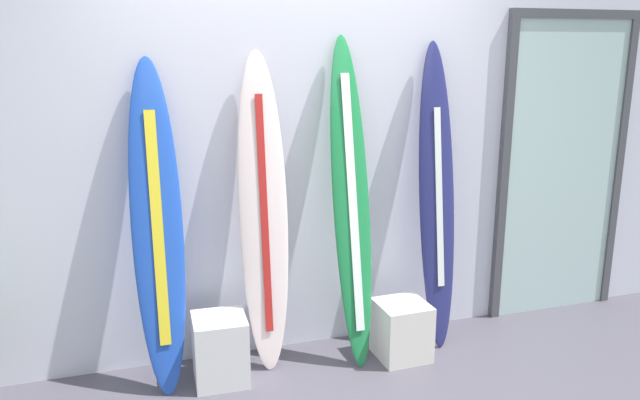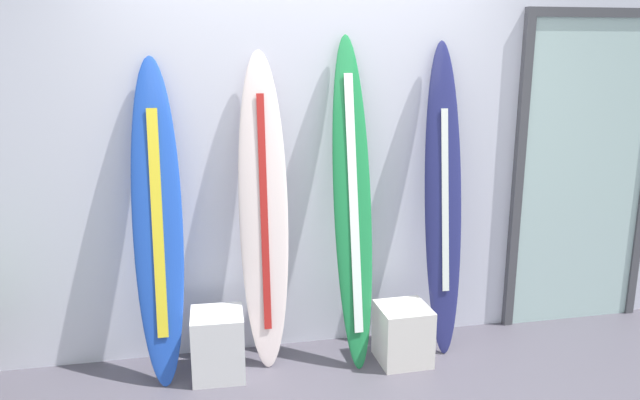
{
  "view_description": "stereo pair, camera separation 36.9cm",
  "coord_description": "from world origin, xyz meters",
  "px_view_note": "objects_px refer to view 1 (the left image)",
  "views": [
    {
      "loc": [
        -1.05,
        -2.47,
        1.93
      ],
      "look_at": [
        0.05,
        0.95,
        1.04
      ],
      "focal_mm": 35.01,
      "sensor_mm": 36.0,
      "label": 1
    },
    {
      "loc": [
        -0.69,
        -2.56,
        1.93
      ],
      "look_at": [
        0.05,
        0.95,
        1.04
      ],
      "focal_mm": 35.01,
      "sensor_mm": 36.0,
      "label": 2
    }
  ],
  "objects_px": {
    "surfboard_ivory": "(263,215)",
    "surfboard_emerald": "(351,203)",
    "surfboard_cobalt": "(158,231)",
    "display_block_left": "(402,330)",
    "glass_door": "(563,163)",
    "surfboard_navy": "(437,197)",
    "display_block_center": "(220,349)"
  },
  "relations": [
    {
      "from": "surfboard_navy",
      "to": "surfboard_emerald",
      "type": "bearing_deg",
      "value": -176.63
    },
    {
      "from": "surfboard_ivory",
      "to": "display_block_left",
      "type": "bearing_deg",
      "value": -13.64
    },
    {
      "from": "surfboard_ivory",
      "to": "surfboard_emerald",
      "type": "relative_size",
      "value": 0.95
    },
    {
      "from": "glass_door",
      "to": "surfboard_navy",
      "type": "bearing_deg",
      "value": -170.58
    },
    {
      "from": "surfboard_cobalt",
      "to": "surfboard_ivory",
      "type": "distance_m",
      "value": 0.62
    },
    {
      "from": "surfboard_ivory",
      "to": "surfboard_navy",
      "type": "bearing_deg",
      "value": -1.46
    },
    {
      "from": "surfboard_navy",
      "to": "surfboard_cobalt",
      "type": "bearing_deg",
      "value": -179.37
    },
    {
      "from": "surfboard_ivory",
      "to": "surfboard_emerald",
      "type": "distance_m",
      "value": 0.54
    },
    {
      "from": "surfboard_cobalt",
      "to": "surfboard_navy",
      "type": "relative_size",
      "value": 0.96
    },
    {
      "from": "surfboard_cobalt",
      "to": "glass_door",
      "type": "bearing_deg",
      "value": 4.05
    },
    {
      "from": "surfboard_cobalt",
      "to": "surfboard_ivory",
      "type": "bearing_deg",
      "value": 4.47
    },
    {
      "from": "surfboard_ivory",
      "to": "glass_door",
      "type": "bearing_deg",
      "value": 3.94
    },
    {
      "from": "surfboard_ivory",
      "to": "surfboard_navy",
      "type": "distance_m",
      "value": 1.13
    },
    {
      "from": "surfboard_cobalt",
      "to": "surfboard_emerald",
      "type": "xyz_separation_m",
      "value": [
        1.15,
        -0.02,
        0.08
      ]
    },
    {
      "from": "surfboard_ivory",
      "to": "surfboard_emerald",
      "type": "bearing_deg",
      "value": -6.86
    },
    {
      "from": "surfboard_navy",
      "to": "surfboard_ivory",
      "type": "bearing_deg",
      "value": 178.54
    },
    {
      "from": "surfboard_cobalt",
      "to": "display_block_left",
      "type": "bearing_deg",
      "value": -6.07
    },
    {
      "from": "surfboard_cobalt",
      "to": "surfboard_ivory",
      "type": "relative_size",
      "value": 0.98
    },
    {
      "from": "glass_door",
      "to": "surfboard_ivory",
      "type": "bearing_deg",
      "value": -176.06
    },
    {
      "from": "surfboard_navy",
      "to": "glass_door",
      "type": "xyz_separation_m",
      "value": [
        1.1,
        0.18,
        0.13
      ]
    },
    {
      "from": "glass_door",
      "to": "surfboard_cobalt",
      "type": "bearing_deg",
      "value": -175.95
    },
    {
      "from": "surfboard_cobalt",
      "to": "surfboard_emerald",
      "type": "relative_size",
      "value": 0.94
    },
    {
      "from": "surfboard_emerald",
      "to": "display_block_center",
      "type": "height_order",
      "value": "surfboard_emerald"
    },
    {
      "from": "display_block_center",
      "to": "glass_door",
      "type": "bearing_deg",
      "value": 6.65
    },
    {
      "from": "surfboard_ivory",
      "to": "display_block_center",
      "type": "xyz_separation_m",
      "value": [
        -0.31,
        -0.14,
        -0.75
      ]
    },
    {
      "from": "surfboard_navy",
      "to": "display_block_center",
      "type": "bearing_deg",
      "value": -175.49
    },
    {
      "from": "surfboard_navy",
      "to": "display_block_left",
      "type": "distance_m",
      "value": 0.87
    },
    {
      "from": "surfboard_emerald",
      "to": "display_block_left",
      "type": "bearing_deg",
      "value": -24.71
    },
    {
      "from": "surfboard_emerald",
      "to": "display_block_left",
      "type": "relative_size",
      "value": 5.51
    },
    {
      "from": "display_block_left",
      "to": "glass_door",
      "type": "distance_m",
      "value": 1.72
    },
    {
      "from": "surfboard_ivory",
      "to": "surfboard_emerald",
      "type": "xyz_separation_m",
      "value": [
        0.53,
        -0.06,
        0.05
      ]
    },
    {
      "from": "surfboard_navy",
      "to": "display_block_left",
      "type": "bearing_deg",
      "value": -149.97
    }
  ]
}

